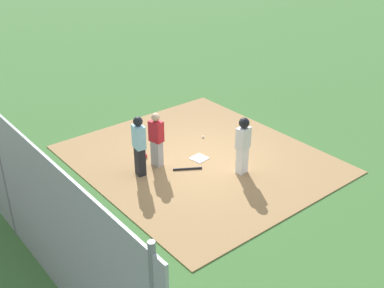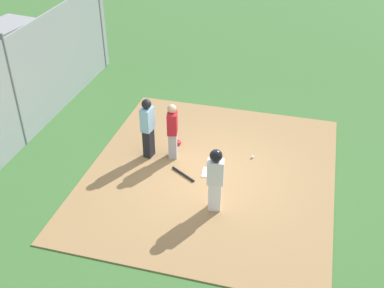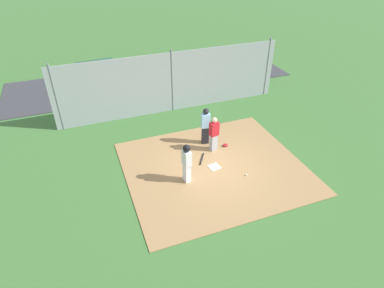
{
  "view_description": "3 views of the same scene",
  "coord_description": "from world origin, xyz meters",
  "px_view_note": "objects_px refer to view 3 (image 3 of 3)",
  "views": [
    {
      "loc": [
        9.46,
        -7.96,
        6.98
      ],
      "look_at": [
        0.06,
        -0.33,
        0.65
      ],
      "focal_mm": 44.71,
      "sensor_mm": 36.0,
      "label": 1
    },
    {
      "loc": [
        9.93,
        2.17,
        7.6
      ],
      "look_at": [
        -0.37,
        -0.61,
        0.61
      ],
      "focal_mm": 44.55,
      "sensor_mm": 36.0,
      "label": 2
    },
    {
      "loc": [
        4.67,
        9.66,
        8.29
      ],
      "look_at": [
        0.69,
        -0.79,
        0.86
      ],
      "focal_mm": 30.35,
      "sensor_mm": 36.0,
      "label": 3
    }
  ],
  "objects_px": {
    "baseball_bat": "(202,159)",
    "home_plate": "(214,167)",
    "catcher_mask": "(225,145)",
    "catcher": "(214,133)",
    "parked_car_green": "(96,75)",
    "baseball": "(246,175)",
    "parked_car_red": "(142,71)",
    "umpire": "(206,125)",
    "runner": "(187,161)",
    "parked_car_silver": "(231,62)"
  },
  "relations": [
    {
      "from": "home_plate",
      "to": "baseball_bat",
      "type": "xyz_separation_m",
      "value": [
        0.28,
        -0.67,
        0.02
      ]
    },
    {
      "from": "umpire",
      "to": "parked_car_silver",
      "type": "distance_m",
      "value": 9.41
    },
    {
      "from": "home_plate",
      "to": "baseball",
      "type": "xyz_separation_m",
      "value": [
        -0.97,
        0.97,
        0.03
      ]
    },
    {
      "from": "catcher",
      "to": "baseball_bat",
      "type": "height_order",
      "value": "catcher"
    },
    {
      "from": "parked_car_red",
      "to": "baseball_bat",
      "type": "bearing_deg",
      "value": -84.32
    },
    {
      "from": "home_plate",
      "to": "parked_car_red",
      "type": "relative_size",
      "value": 0.1
    },
    {
      "from": "baseball",
      "to": "parked_car_red",
      "type": "xyz_separation_m",
      "value": [
        1.52,
        -11.19,
        0.55
      ]
    },
    {
      "from": "baseball",
      "to": "parked_car_red",
      "type": "height_order",
      "value": "parked_car_red"
    },
    {
      "from": "baseball",
      "to": "baseball_bat",
      "type": "bearing_deg",
      "value": -52.6
    },
    {
      "from": "catcher",
      "to": "catcher_mask",
      "type": "relative_size",
      "value": 6.82
    },
    {
      "from": "catcher",
      "to": "baseball",
      "type": "distance_m",
      "value": 2.35
    },
    {
      "from": "umpire",
      "to": "baseball_bat",
      "type": "distance_m",
      "value": 1.6
    },
    {
      "from": "runner",
      "to": "home_plate",
      "type": "bearing_deg",
      "value": 8.51
    },
    {
      "from": "baseball_bat",
      "to": "catcher_mask",
      "type": "bearing_deg",
      "value": -35.52
    },
    {
      "from": "home_plate",
      "to": "catcher",
      "type": "bearing_deg",
      "value": -112.0
    },
    {
      "from": "parked_car_silver",
      "to": "baseball",
      "type": "bearing_deg",
      "value": 74.72
    },
    {
      "from": "home_plate",
      "to": "umpire",
      "type": "relative_size",
      "value": 0.25
    },
    {
      "from": "baseball_bat",
      "to": "baseball",
      "type": "bearing_deg",
      "value": -110.24
    },
    {
      "from": "home_plate",
      "to": "umpire",
      "type": "height_order",
      "value": "umpire"
    },
    {
      "from": "parked_car_green",
      "to": "umpire",
      "type": "bearing_deg",
      "value": 108.54
    },
    {
      "from": "catcher",
      "to": "runner",
      "type": "xyz_separation_m",
      "value": [
        1.84,
        1.6,
        0.12
      ]
    },
    {
      "from": "parked_car_red",
      "to": "catcher",
      "type": "bearing_deg",
      "value": -79.42
    },
    {
      "from": "baseball_bat",
      "to": "parked_car_green",
      "type": "height_order",
      "value": "parked_car_green"
    },
    {
      "from": "umpire",
      "to": "parked_car_silver",
      "type": "xyz_separation_m",
      "value": [
        -5.18,
        -7.85,
        -0.34
      ]
    },
    {
      "from": "parked_car_silver",
      "to": "parked_car_green",
      "type": "distance_m",
      "value": 9.01
    },
    {
      "from": "home_plate",
      "to": "parked_car_green",
      "type": "height_order",
      "value": "parked_car_green"
    },
    {
      "from": "catcher_mask",
      "to": "baseball",
      "type": "distance_m",
      "value": 2.21
    },
    {
      "from": "baseball",
      "to": "parked_car_silver",
      "type": "bearing_deg",
      "value": -113.19
    },
    {
      "from": "baseball",
      "to": "home_plate",
      "type": "bearing_deg",
      "value": -44.95
    },
    {
      "from": "catcher_mask",
      "to": "catcher",
      "type": "bearing_deg",
      "value": 4.93
    },
    {
      "from": "runner",
      "to": "parked_car_red",
      "type": "bearing_deg",
      "value": 77.2
    },
    {
      "from": "umpire",
      "to": "baseball",
      "type": "relative_size",
      "value": 23.76
    },
    {
      "from": "catcher_mask",
      "to": "parked_car_red",
      "type": "distance_m",
      "value": 9.14
    },
    {
      "from": "baseball_bat",
      "to": "home_plate",
      "type": "bearing_deg",
      "value": -124.72
    },
    {
      "from": "baseball_bat",
      "to": "parked_car_silver",
      "type": "relative_size",
      "value": 0.19
    },
    {
      "from": "parked_car_silver",
      "to": "umpire",
      "type": "bearing_deg",
      "value": 64.47
    },
    {
      "from": "umpire",
      "to": "parked_car_red",
      "type": "distance_m",
      "value": 8.43
    },
    {
      "from": "parked_car_silver",
      "to": "parked_car_green",
      "type": "bearing_deg",
      "value": 1.55
    },
    {
      "from": "parked_car_silver",
      "to": "parked_car_red",
      "type": "distance_m",
      "value": 6.1
    },
    {
      "from": "home_plate",
      "to": "parked_car_green",
      "type": "xyz_separation_m",
      "value": [
        3.41,
        -10.69,
        0.57
      ]
    },
    {
      "from": "umpire",
      "to": "runner",
      "type": "xyz_separation_m",
      "value": [
        1.72,
        2.25,
        0.04
      ]
    },
    {
      "from": "runner",
      "to": "parked_car_green",
      "type": "bearing_deg",
      "value": 92.09
    },
    {
      "from": "catcher",
      "to": "home_plate",
      "type": "bearing_deg",
      "value": -33.87
    },
    {
      "from": "baseball_bat",
      "to": "baseball",
      "type": "relative_size",
      "value": 11.26
    },
    {
      "from": "runner",
      "to": "parked_car_silver",
      "type": "xyz_separation_m",
      "value": [
        -6.9,
        -10.1,
        -0.38
      ]
    },
    {
      "from": "catcher_mask",
      "to": "home_plate",
      "type": "bearing_deg",
      "value": 48.27
    },
    {
      "from": "catcher_mask",
      "to": "parked_car_green",
      "type": "distance_m",
      "value": 10.49
    },
    {
      "from": "catcher",
      "to": "umpire",
      "type": "relative_size",
      "value": 0.93
    },
    {
      "from": "umpire",
      "to": "runner",
      "type": "height_order",
      "value": "umpire"
    },
    {
      "from": "home_plate",
      "to": "baseball_bat",
      "type": "bearing_deg",
      "value": -67.09
    }
  ]
}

